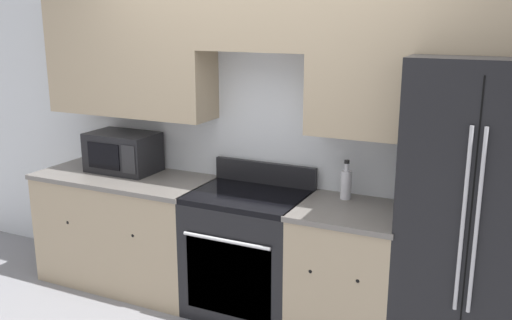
% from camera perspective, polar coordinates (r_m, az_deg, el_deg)
% --- Properties ---
extents(wall_back, '(8.00, 0.39, 2.60)m').
position_cam_1_polar(wall_back, '(4.03, 1.68, 6.37)').
color(wall_back, silver).
rests_on(wall_back, ground_plane).
extents(lower_cabinets_left, '(1.39, 0.64, 0.89)m').
position_cam_1_polar(lower_cabinets_left, '(4.67, -12.84, -6.75)').
color(lower_cabinets_left, tan).
rests_on(lower_cabinets_left, ground_plane).
extents(lower_cabinets_right, '(0.69, 0.64, 0.89)m').
position_cam_1_polar(lower_cabinets_right, '(3.88, 9.15, -11.05)').
color(lower_cabinets_right, tan).
rests_on(lower_cabinets_right, ground_plane).
extents(oven_range, '(0.80, 0.65, 1.05)m').
position_cam_1_polar(oven_range, '(4.12, -0.78, -9.23)').
color(oven_range, black).
rests_on(oven_range, ground_plane).
extents(refrigerator, '(0.82, 0.72, 1.88)m').
position_cam_1_polar(refrigerator, '(3.61, 21.04, -5.38)').
color(refrigerator, black).
rests_on(refrigerator, ground_plane).
extents(microwave, '(0.54, 0.35, 0.31)m').
position_cam_1_polar(microwave, '(4.62, -13.15, 0.78)').
color(microwave, black).
rests_on(microwave, lower_cabinets_left).
extents(bottle, '(0.07, 0.07, 0.27)m').
position_cam_1_polar(bottle, '(3.88, 8.99, -2.34)').
color(bottle, silver).
rests_on(bottle, lower_cabinets_right).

